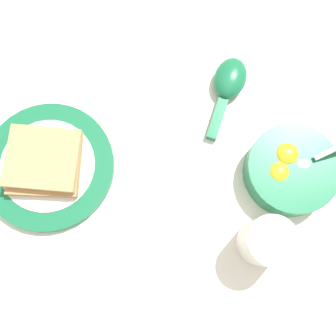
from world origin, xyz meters
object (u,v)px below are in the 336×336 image
drinking_cup (266,241)px  toast_plate (49,166)px  egg_bowl (291,170)px  soup_spoon (229,83)px  toast_sandwich (44,162)px

drinking_cup → toast_plate: bearing=153.7°
egg_bowl → soup_spoon: (-0.07, 0.15, -0.01)m
toast_sandwich → drinking_cup: (0.31, -0.15, 0.02)m
egg_bowl → toast_sandwich: egg_bowl is taller
toast_sandwich → toast_plate: bearing=-63.0°
egg_bowl → toast_plate: size_ratio=0.72×
soup_spoon → toast_plate: bearing=-160.7°
soup_spoon → drinking_cup: drinking_cup is taller
drinking_cup → egg_bowl: bearing=59.0°
soup_spoon → drinking_cup: bearing=-87.8°
toast_sandwich → soup_spoon: toast_sandwich is taller
egg_bowl → toast_sandwich: 0.37m
toast_sandwich → soup_spoon: 0.31m
egg_bowl → toast_plate: (-0.36, 0.05, -0.02)m
egg_bowl → soup_spoon: size_ratio=1.03×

